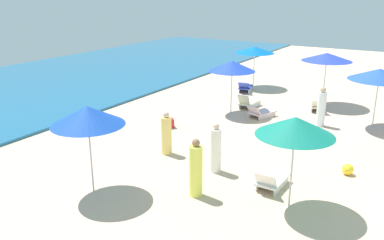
# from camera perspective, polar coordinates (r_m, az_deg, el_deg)

# --- Properties ---
(umbrella_2) EXTENTS (2.46, 2.46, 2.51)m
(umbrella_2) POSITION_cam_1_polar(r_m,az_deg,el_deg) (18.15, 24.83, 5.84)
(umbrella_2) COLOR silver
(umbrella_2) RESTS_ON ground_plane
(umbrella_4) EXTENTS (2.13, 2.13, 2.46)m
(umbrella_4) POSITION_cam_1_polar(r_m,az_deg,el_deg) (18.68, 5.65, 7.55)
(umbrella_4) COLOR silver
(umbrella_4) RESTS_ON ground_plane
(lounge_chair_4_0) EXTENTS (1.52, 0.69, 0.75)m
(lounge_chair_4_0) POSITION_cam_1_polar(r_m,az_deg,el_deg) (20.07, 7.98, 2.46)
(lounge_chair_4_0) COLOR silver
(lounge_chair_4_0) RESTS_ON ground_plane
(lounge_chair_4_1) EXTENTS (1.50, 1.08, 0.61)m
(lounge_chair_4_1) POSITION_cam_1_polar(r_m,az_deg,el_deg) (18.64, 9.65, 1.07)
(lounge_chair_4_1) COLOR silver
(lounge_chair_4_1) RESTS_ON ground_plane
(umbrella_5) EXTENTS (2.42, 2.42, 2.60)m
(umbrella_5) POSITION_cam_1_polar(r_m,az_deg,el_deg) (21.06, 18.40, 8.39)
(umbrella_5) COLOR silver
(umbrella_5) RESTS_ON ground_plane
(lounge_chair_5_0) EXTENTS (1.45, 1.05, 0.66)m
(lounge_chair_5_0) POSITION_cam_1_polar(r_m,az_deg,el_deg) (20.28, 17.13, 1.95)
(lounge_chair_5_0) COLOR silver
(lounge_chair_5_0) RESTS_ON ground_plane
(umbrella_6) EXTENTS (2.01, 2.01, 2.52)m
(umbrella_6) POSITION_cam_1_polar(r_m,az_deg,el_deg) (10.50, 14.29, -0.86)
(umbrella_6) COLOR silver
(umbrella_6) RESTS_ON ground_plane
(lounge_chair_6_0) EXTENTS (1.33, 0.68, 0.69)m
(lounge_chair_6_0) POSITION_cam_1_polar(r_m,az_deg,el_deg) (12.16, 11.07, -8.32)
(lounge_chair_6_0) COLOR silver
(lounge_chair_6_0) RESTS_ON ground_plane
(umbrella_7) EXTENTS (2.03, 2.03, 2.55)m
(umbrella_7) POSITION_cam_1_polar(r_m,az_deg,el_deg) (11.36, -14.44, 0.59)
(umbrella_7) COLOR silver
(umbrella_7) RESTS_ON ground_plane
(umbrella_8) EXTENTS (2.29, 2.29, 2.38)m
(umbrella_8) POSITION_cam_1_polar(r_m,az_deg,el_deg) (24.12, 8.79, 9.69)
(umbrella_8) COLOR silver
(umbrella_8) RESTS_ON ground_plane
(lounge_chair_8_0) EXTENTS (1.44, 0.91, 0.66)m
(lounge_chair_8_0) POSITION_cam_1_polar(r_m,az_deg,el_deg) (23.20, 7.48, 4.57)
(lounge_chair_8_0) COLOR silver
(lounge_chair_8_0) RESTS_ON ground_plane
(beachgoer_0) EXTENTS (0.53, 0.53, 1.69)m
(beachgoer_0) POSITION_cam_1_polar(r_m,az_deg,el_deg) (11.33, 0.54, -6.98)
(beachgoer_0) COLOR #F6F75D
(beachgoer_0) RESTS_ON ground_plane
(beachgoer_1) EXTENTS (0.42, 0.42, 1.68)m
(beachgoer_1) POSITION_cam_1_polar(r_m,az_deg,el_deg) (17.94, 17.69, 1.62)
(beachgoer_1) COLOR white
(beachgoer_1) RESTS_ON ground_plane
(beachgoer_2) EXTENTS (0.51, 0.51, 1.55)m
(beachgoer_2) POSITION_cam_1_polar(r_m,az_deg,el_deg) (14.22, -3.62, -2.05)
(beachgoer_2) COLOR #F9D971
(beachgoer_2) RESTS_ON ground_plane
(beachgoer_3) EXTENTS (0.48, 0.48, 1.62)m
(beachgoer_3) POSITION_cam_1_polar(r_m,az_deg,el_deg) (12.82, 3.33, -4.14)
(beachgoer_3) COLOR white
(beachgoer_3) RESTS_ON ground_plane
(cooler_box_0) EXTENTS (0.59, 0.61, 0.39)m
(cooler_box_0) POSITION_cam_1_polar(r_m,az_deg,el_deg) (17.13, -3.31, -0.36)
(cooler_box_0) COLOR red
(cooler_box_0) RESTS_ON ground_plane
(beach_ball_2) EXTENTS (0.36, 0.36, 0.36)m
(beach_ball_2) POSITION_cam_1_polar(r_m,az_deg,el_deg) (13.70, 21.01, -6.47)
(beach_ball_2) COLOR yellow
(beach_ball_2) RESTS_ON ground_plane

